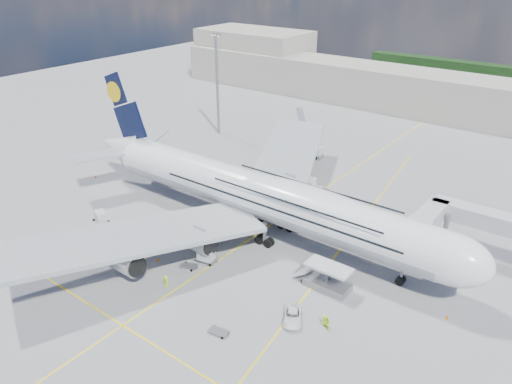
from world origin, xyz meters
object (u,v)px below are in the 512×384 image
Objects in this scene: dolly_nose_far at (219,331)px; cone_nose at (447,317)px; dolly_row_c at (189,266)px; cone_wing_right_outer at (158,260)px; light_mast at (217,83)px; cone_wing_left_inner at (262,196)px; cargo_loader at (327,280)px; service_van at (293,316)px; crew_loader at (327,324)px; catering_truck_outer at (308,149)px; cone_tail at (96,177)px; airliner at (263,196)px; crew_nose at (377,253)px; crew_wing at (206,242)px; dolly_row_b at (172,225)px; baggage_tug at (117,253)px; cone_wing_left_outer at (297,164)px; cone_wing_right_inner at (111,251)px; catering_truck_inner at (304,188)px; dolly_back at (129,232)px; crew_van at (324,320)px; jet_bridge at (465,223)px; dolly_row_a at (100,216)px; dolly_nose_near at (206,255)px; crew_tug at (165,281)px.

dolly_nose_far is 4.49× the size of cone_nose.
cone_wing_right_outer reaches higher than dolly_row_c.
cone_wing_left_inner is (32.27, -24.25, -12.94)m from light_mast.
cargo_loader is 8.95m from service_van.
crew_loader reaches higher than dolly_nose_far.
cone_tail is at bearing -136.52° from catering_truck_outer.
cargo_loader reaches higher than dolly_row_c.
airliner is at bearing -78.88° from catering_truck_outer.
crew_nose is 27.29m from crew_wing.
catering_truck_outer is (27.89, -0.30, -11.24)m from light_mast.
dolly_row_b is 11.93m from baggage_tug.
cone_wing_right_inner is (-4.21, -48.39, -0.07)m from cone_wing_left_outer.
crew_loader is 28.82m from cone_wing_right_outer.
baggage_tug reaches higher than cone_nose.
cone_wing_right_inner is at bearing -112.02° from crew_loader.
catering_truck_outer is 59.05m from cone_nose.
dolly_nose_far is 41.22m from catering_truck_inner.
dolly_row_c is at bearing 17.64° from cone_wing_right_outer.
baggage_tug reaches higher than cone_wing_right_inner.
dolly_back is 1.96× the size of crew_van.
dolly_row_b is at bearing 77.50° from dolly_back.
cone_wing_right_outer is at bearing 19.44° from cone_wing_right_inner.
dolly_row_b is 1.24× the size of dolly_row_c.
cone_wing_right_outer is (-26.62, -21.64, -0.47)m from crew_nose.
light_mast is at bearing 107.24° from service_van.
jet_bridge is 10.04× the size of crew_loader.
crew_wing is (-34.08, -20.26, -6.04)m from jet_bridge.
cone_wing_right_inner is (-12.92, -4.38, -0.06)m from dolly_row_c.
catering_truck_inner is 3.84× the size of crew_loader.
cargo_loader reaches higher than dolly_row_a.
dolly_nose_near is (-1.57, -12.57, -5.73)m from airliner.
cone_nose is (34.40, 17.45, -0.67)m from crew_tug.
light_mast is 32.35m from cone_wing_left_outer.
crew_nose is 34.31m from cone_wing_right_outer.
dolly_nose_near reaches higher than dolly_row_a.
crew_wing reaches higher than cone_tail.
cone_nose is at bearing 7.24° from service_van.
dolly_nose_near reaches higher than dolly_nose_far.
dolly_nose_far is 0.87× the size of baggage_tug.
crew_loader is at bearing -16.18° from baggage_tug.
dolly_nose_far is (10.57, -23.69, -6.57)m from airliner.
airliner is at bearing -41.00° from light_mast.
light_mast reaches higher than cargo_loader.
light_mast is 61.52m from cone_wing_right_inner.
dolly_nose_near is at bearing -147.96° from crew_wing.
cone_nose is at bearing 33.23° from crew_tug.
crew_loader is at bearing -39.13° from light_mast.
dolly_row_c is 0.95× the size of dolly_back.
cone_wing_left_inner is at bearing -161.15° from crew_loader.
baggage_tug is (-11.89, -7.55, -0.33)m from dolly_nose_near.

